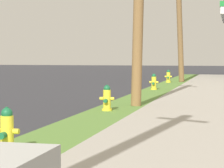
{
  "coord_description": "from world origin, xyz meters",
  "views": [
    {
      "loc": [
        4.07,
        -2.43,
        1.71
      ],
      "look_at": [
        0.52,
        12.58,
        0.84
      ],
      "focal_mm": 81.81,
      "sensor_mm": 36.0,
      "label": 1
    }
  ],
  "objects_px": {
    "utility_pole_background": "(179,0)",
    "fire_hydrant_nearest": "(7,132)",
    "fire_hydrant_second": "(107,99)",
    "fire_hydrant_third": "(154,83)",
    "fire_hydrant_fourth": "(168,77)"
  },
  "relations": [
    {
      "from": "utility_pole_background",
      "to": "fire_hydrant_nearest",
      "type": "bearing_deg",
      "value": -91.1
    },
    {
      "from": "fire_hydrant_nearest",
      "to": "fire_hydrant_second",
      "type": "distance_m",
      "value": 6.42
    },
    {
      "from": "fire_hydrant_fourth",
      "to": "fire_hydrant_nearest",
      "type": "bearing_deg",
      "value": -89.93
    },
    {
      "from": "fire_hydrant_third",
      "to": "fire_hydrant_second",
      "type": "bearing_deg",
      "value": -89.85
    },
    {
      "from": "fire_hydrant_nearest",
      "to": "utility_pole_background",
      "type": "distance_m",
      "value": 23.33
    },
    {
      "from": "fire_hydrant_third",
      "to": "utility_pole_background",
      "type": "relative_size",
      "value": 0.08
    },
    {
      "from": "fire_hydrant_third",
      "to": "utility_pole_background",
      "type": "xyz_separation_m",
      "value": [
        0.36,
        7.37,
        4.53
      ]
    },
    {
      "from": "fire_hydrant_nearest",
      "to": "fire_hydrant_fourth",
      "type": "height_order",
      "value": "same"
    },
    {
      "from": "fire_hydrant_nearest",
      "to": "fire_hydrant_third",
      "type": "bearing_deg",
      "value": 89.7
    },
    {
      "from": "fire_hydrant_nearest",
      "to": "fire_hydrant_fourth",
      "type": "xyz_separation_m",
      "value": [
        -0.02,
        21.82,
        0.0
      ]
    },
    {
      "from": "fire_hydrant_third",
      "to": "fire_hydrant_fourth",
      "type": "distance_m",
      "value": 6.3
    },
    {
      "from": "fire_hydrant_fourth",
      "to": "fire_hydrant_second",
      "type": "bearing_deg",
      "value": -89.52
    },
    {
      "from": "fire_hydrant_nearest",
      "to": "utility_pole_background",
      "type": "xyz_separation_m",
      "value": [
        0.44,
        22.88,
        4.53
      ]
    },
    {
      "from": "fire_hydrant_nearest",
      "to": "fire_hydrant_third",
      "type": "relative_size",
      "value": 1.0
    },
    {
      "from": "fire_hydrant_nearest",
      "to": "fire_hydrant_second",
      "type": "height_order",
      "value": "same"
    }
  ]
}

